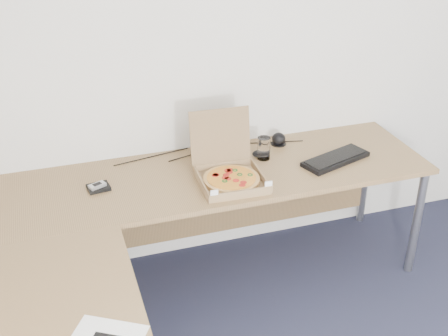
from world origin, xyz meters
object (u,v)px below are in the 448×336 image
object	(u,v)px
pizza_box	(230,175)
wallet	(99,187)
keyboard	(336,159)
drinking_glass	(264,148)
desk	(170,230)

from	to	relation	value
pizza_box	wallet	distance (m)	0.70
keyboard	drinking_glass	bearing A→B (deg)	138.89
desk	wallet	distance (m)	0.53
pizza_box	drinking_glass	size ratio (longest dim) A/B	2.97
pizza_box	wallet	world-z (taller)	pizza_box
desk	drinking_glass	world-z (taller)	drinking_glass
desk	drinking_glass	bearing A→B (deg)	36.67
pizza_box	wallet	bearing A→B (deg)	170.73
pizza_box	drinking_glass	xyz separation A→B (m)	(0.27, 0.20, 0.03)
desk	pizza_box	distance (m)	0.52
wallet	pizza_box	bearing A→B (deg)	-19.14
desk	keyboard	world-z (taller)	keyboard
wallet	keyboard	bearing A→B (deg)	-11.94
pizza_box	keyboard	world-z (taller)	pizza_box
pizza_box	drinking_glass	world-z (taller)	pizza_box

